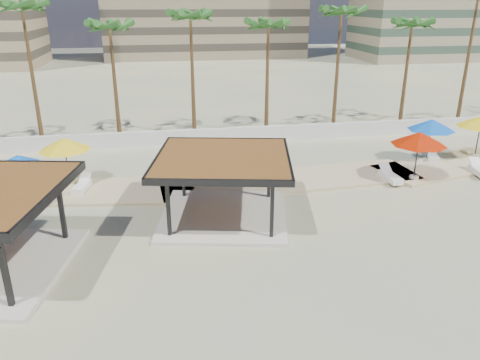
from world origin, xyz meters
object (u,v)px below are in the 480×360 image
object	(u,v)px
lounger_b	(390,176)
lounger_a	(82,186)
umbrella_a	(18,161)
lounger_c	(479,171)
pavilion_central	(223,181)
lounger_d	(432,155)
umbrella_c	(419,139)

from	to	relation	value
lounger_b	lounger_a	bearing A→B (deg)	83.38
umbrella_a	lounger_c	size ratio (longest dim) A/B	1.44
umbrella_a	lounger_c	world-z (taller)	umbrella_a
pavilion_central	umbrella_a	distance (m)	11.62
lounger_b	lounger_d	distance (m)	5.89
lounger_d	pavilion_central	bearing A→B (deg)	136.58
lounger_c	umbrella_a	bearing A→B (deg)	98.64
umbrella_a	umbrella_c	xyz separation A→B (m)	(23.05, -1.30, 0.49)
umbrella_c	lounger_a	distance (m)	20.15
pavilion_central	umbrella_c	size ratio (longest dim) A/B	1.98
pavilion_central	umbrella_a	xyz separation A→B (m)	(-10.74, 4.45, 0.23)
umbrella_c	lounger_c	world-z (taller)	umbrella_c
pavilion_central	lounger_a	bearing A→B (deg)	159.36
lounger_a	umbrella_c	bearing A→B (deg)	-83.60
pavilion_central	umbrella_a	bearing A→B (deg)	169.15
umbrella_c	lounger_c	size ratio (longest dim) A/B	1.83
umbrella_a	lounger_d	world-z (taller)	umbrella_a
lounger_b	umbrella_c	bearing A→B (deg)	-93.33
umbrella_a	lounger_b	bearing A→B (deg)	-3.34
lounger_a	lounger_d	size ratio (longest dim) A/B	0.92
pavilion_central	lounger_c	bearing A→B (deg)	22.47
umbrella_c	lounger_d	world-z (taller)	umbrella_c
umbrella_a	lounger_d	size ratio (longest dim) A/B	1.39
lounger_d	lounger_b	bearing A→B (deg)	148.87
umbrella_c	lounger_b	xyz separation A→B (m)	(-1.55, 0.05, -2.34)
pavilion_central	lounger_c	distance (m)	17.22
umbrella_a	lounger_a	world-z (taller)	umbrella_a
lounger_c	umbrella_c	bearing A→B (deg)	102.16
umbrella_a	lounger_d	distance (m)	26.45
pavilion_central	lounger_b	distance (m)	11.33
umbrella_c	lounger_b	size ratio (longest dim) A/B	1.84
umbrella_c	lounger_b	bearing A→B (deg)	178.23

